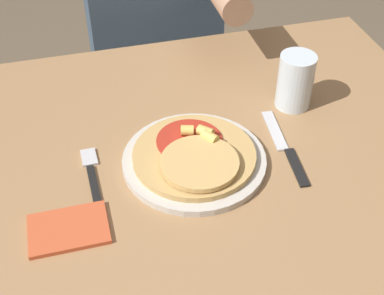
{
  "coord_description": "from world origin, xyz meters",
  "views": [
    {
      "loc": [
        -0.19,
        -0.67,
        1.42
      ],
      "look_at": [
        -0.0,
        0.03,
        0.78
      ],
      "focal_mm": 50.0,
      "sensor_mm": 36.0,
      "label": 1
    }
  ],
  "objects_px": {
    "plate": "(192,161)",
    "person_diner": "(153,12)",
    "pizza": "(193,156)",
    "drinking_glass": "(295,81)",
    "knife": "(285,148)",
    "dining_table": "(198,212)",
    "fork": "(92,176)"
  },
  "relations": [
    {
      "from": "pizza",
      "to": "knife",
      "type": "xyz_separation_m",
      "value": [
        0.18,
        -0.0,
        -0.02
      ]
    },
    {
      "from": "dining_table",
      "to": "pizza",
      "type": "bearing_deg",
      "value": 98.26
    },
    {
      "from": "fork",
      "to": "knife",
      "type": "height_order",
      "value": "same"
    },
    {
      "from": "knife",
      "to": "person_diner",
      "type": "relative_size",
      "value": 0.18
    },
    {
      "from": "fork",
      "to": "knife",
      "type": "bearing_deg",
      "value": -2.75
    },
    {
      "from": "knife",
      "to": "plate",
      "type": "bearing_deg",
      "value": 178.22
    },
    {
      "from": "dining_table",
      "to": "plate",
      "type": "bearing_deg",
      "value": 98.97
    },
    {
      "from": "knife",
      "to": "drinking_glass",
      "type": "xyz_separation_m",
      "value": [
        0.07,
        0.13,
        0.06
      ]
    },
    {
      "from": "plate",
      "to": "knife",
      "type": "distance_m",
      "value": 0.18
    },
    {
      "from": "pizza",
      "to": "fork",
      "type": "height_order",
      "value": "pizza"
    },
    {
      "from": "pizza",
      "to": "fork",
      "type": "distance_m",
      "value": 0.19
    },
    {
      "from": "drinking_glass",
      "to": "pizza",
      "type": "bearing_deg",
      "value": -152.87
    },
    {
      "from": "pizza",
      "to": "knife",
      "type": "height_order",
      "value": "pizza"
    },
    {
      "from": "pizza",
      "to": "drinking_glass",
      "type": "bearing_deg",
      "value": 27.13
    },
    {
      "from": "drinking_glass",
      "to": "person_diner",
      "type": "relative_size",
      "value": 0.1
    },
    {
      "from": "drinking_glass",
      "to": "dining_table",
      "type": "bearing_deg",
      "value": -148.68
    },
    {
      "from": "plate",
      "to": "person_diner",
      "type": "relative_size",
      "value": 0.22
    },
    {
      "from": "dining_table",
      "to": "fork",
      "type": "height_order",
      "value": "fork"
    },
    {
      "from": "plate",
      "to": "fork",
      "type": "height_order",
      "value": "plate"
    },
    {
      "from": "plate",
      "to": "pizza",
      "type": "bearing_deg",
      "value": -77.87
    },
    {
      "from": "fork",
      "to": "knife",
      "type": "relative_size",
      "value": 0.79
    },
    {
      "from": "dining_table",
      "to": "fork",
      "type": "distance_m",
      "value": 0.22
    },
    {
      "from": "plate",
      "to": "drinking_glass",
      "type": "relative_size",
      "value": 2.27
    },
    {
      "from": "knife",
      "to": "fork",
      "type": "bearing_deg",
      "value": 177.25
    },
    {
      "from": "dining_table",
      "to": "person_diner",
      "type": "distance_m",
      "value": 0.71
    },
    {
      "from": "knife",
      "to": "person_diner",
      "type": "height_order",
      "value": "person_diner"
    },
    {
      "from": "knife",
      "to": "dining_table",
      "type": "bearing_deg",
      "value": -173.17
    },
    {
      "from": "pizza",
      "to": "person_diner",
      "type": "height_order",
      "value": "person_diner"
    },
    {
      "from": "pizza",
      "to": "drinking_glass",
      "type": "distance_m",
      "value": 0.28
    },
    {
      "from": "plate",
      "to": "drinking_glass",
      "type": "xyz_separation_m",
      "value": [
        0.25,
        0.12,
        0.05
      ]
    },
    {
      "from": "fork",
      "to": "plate",
      "type": "bearing_deg",
      "value": -3.72
    },
    {
      "from": "plate",
      "to": "fork",
      "type": "bearing_deg",
      "value": 176.28
    }
  ]
}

